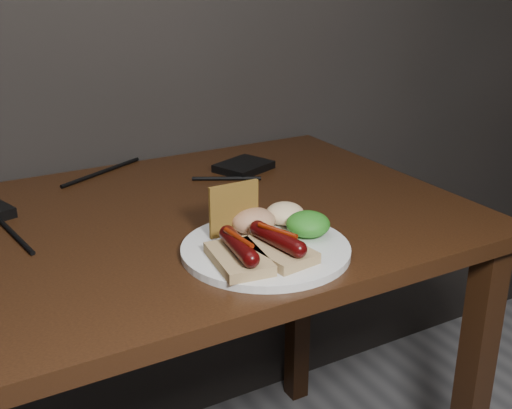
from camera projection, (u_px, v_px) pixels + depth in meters
name	position (u px, v px, depth m)	size (l,w,h in m)	color
desk	(75.00, 287.00, 1.07)	(1.40, 0.70, 0.75)	#361D0D
hard_drive	(244.00, 166.00, 1.37)	(0.11, 0.09, 0.02)	black
desk_cables	(30.00, 207.00, 1.16)	(0.88, 0.39, 0.01)	black
plate	(266.00, 249.00, 0.98)	(0.26, 0.26, 0.01)	white
bread_sausage_left	(239.00, 253.00, 0.92)	(0.08, 0.12, 0.04)	tan
bread_sausage_center	(277.00, 246.00, 0.94)	(0.09, 0.12, 0.04)	tan
crispbread	(234.00, 209.00, 1.01)	(0.09, 0.01, 0.09)	olive
salad_greens	(308.00, 224.00, 1.01)	(0.07, 0.07, 0.04)	#125511
salsa_mound	(253.00, 221.00, 1.02)	(0.07, 0.07, 0.04)	maroon
coleslaw_mound	(285.00, 213.00, 1.06)	(0.06, 0.06, 0.04)	silver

